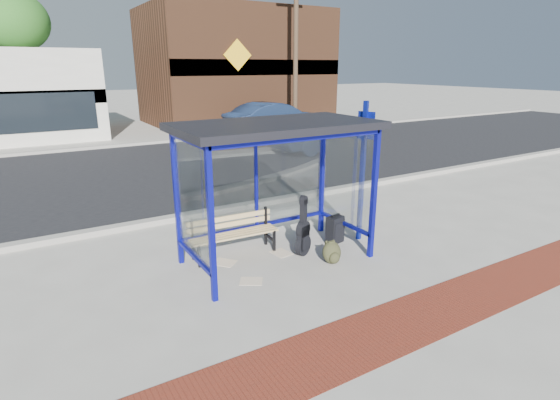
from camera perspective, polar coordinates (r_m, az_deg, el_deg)
ground at (r=7.81m, az=-0.39°, el=-7.75°), size 120.00×120.00×0.00m
brick_paver_strip at (r=6.00m, az=12.89°, el=-16.52°), size 60.00×1.00×0.01m
curb_near at (r=10.22m, az=-8.68°, el=-1.47°), size 60.00×0.25×0.12m
street_asphalt at (r=14.92m, az=-16.22°, el=3.74°), size 60.00×10.00×0.00m
curb_far at (r=19.81m, az=-20.16°, el=6.72°), size 60.00×0.25×0.12m
far_sidewalk at (r=21.66m, az=-21.16°, el=7.28°), size 60.00×4.00×0.01m
bus_shelter at (r=7.25m, az=-0.71°, el=7.48°), size 3.30×1.80×2.42m
storefront_brown at (r=27.20m, az=-5.92°, el=16.88°), size 10.00×7.08×6.40m
tree_mid at (r=28.20m, az=-31.53°, el=19.19°), size 3.60×3.60×7.03m
tree_right at (r=32.46m, az=-1.18°, el=20.97°), size 3.60×3.60×7.03m
utility_pole_east at (r=23.23m, az=2.06°, el=19.16°), size 1.60×0.24×8.00m
bench at (r=7.90m, az=-6.18°, el=-4.17°), size 1.63×0.47×0.76m
guitar_bag at (r=7.84m, az=3.02°, el=-4.59°), size 0.40×0.26×1.06m
suitcase at (r=8.48m, az=7.21°, el=-3.86°), size 0.37×0.28×0.58m
backpack at (r=7.64m, az=6.82°, el=-6.91°), size 0.38×0.35×0.40m
sign_post at (r=8.40m, az=10.77°, el=4.61°), size 0.17×0.32×2.68m
newspaper_a at (r=7.75m, az=-7.29°, el=-8.09°), size 0.47×0.49×0.01m
newspaper_b at (r=7.08m, az=-3.79°, el=-10.53°), size 0.45×0.43×0.01m
newspaper_c at (r=8.05m, az=0.15°, el=-6.93°), size 0.34×0.41×0.01m
parked_car at (r=21.43m, az=-0.77°, el=10.51°), size 5.11×2.35×1.63m
fire_hydrant at (r=25.17m, az=4.88°, el=10.50°), size 0.34×0.22×0.74m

